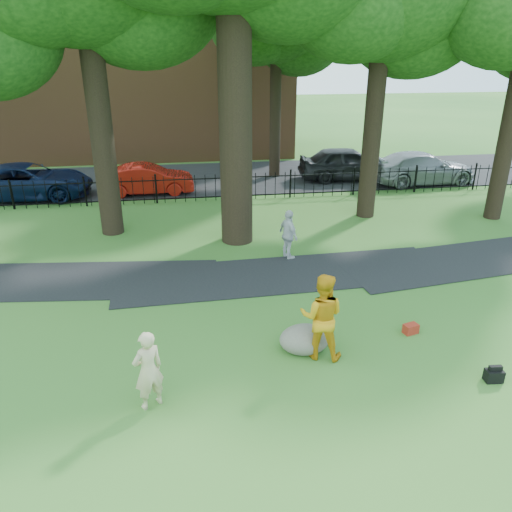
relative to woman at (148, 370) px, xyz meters
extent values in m
plane|color=#2C6222|center=(2.66, 1.57, -0.83)|extent=(120.00, 120.00, 0.00)
cube|color=black|center=(3.66, 5.47, -0.83)|extent=(36.07, 3.85, 0.03)
cube|color=black|center=(2.66, 17.57, -0.83)|extent=(80.00, 7.00, 0.02)
cube|color=black|center=(2.66, 13.57, 0.19)|extent=(44.00, 0.04, 0.04)
cube|color=black|center=(2.66, 13.57, -0.65)|extent=(44.00, 0.04, 0.04)
cube|color=brown|center=(-1.34, 25.57, 5.17)|extent=(18.00, 8.00, 12.00)
cylinder|color=black|center=(2.66, 8.57, 4.42)|extent=(1.10, 1.10, 10.50)
cylinder|color=black|center=(-1.84, 10.07, 3.72)|extent=(0.80, 0.80, 9.10)
cylinder|color=black|center=(8.16, 10.57, 3.37)|extent=(0.70, 0.70, 8.40)
ellipsoid|color=black|center=(9.64, 11.40, 6.61)|extent=(5.28, 5.28, 4.49)
cylinder|color=black|center=(13.16, 9.57, 3.19)|extent=(0.64, 0.64, 8.05)
ellipsoid|color=black|center=(11.92, 8.95, 6.76)|extent=(4.65, 4.65, 3.95)
imported|color=#C3B086|center=(0.00, 0.00, 0.00)|extent=(0.72, 0.64, 1.66)
imported|color=orange|center=(3.70, 1.17, 0.18)|extent=(1.18, 1.05, 2.02)
imported|color=silver|center=(4.12, 6.68, 0.00)|extent=(0.71, 1.05, 1.66)
ellipsoid|color=#6A6758|center=(3.40, 1.44, -0.49)|extent=(1.19, 0.92, 0.68)
cube|color=black|center=(7.05, -0.28, -0.70)|extent=(0.38, 0.25, 0.27)
cube|color=maroon|center=(6.14, 1.76, -0.71)|extent=(0.40, 0.31, 0.24)
imported|color=#A3150C|center=(-0.77, 15.14, -0.14)|extent=(4.22, 1.53, 1.38)
imported|color=#0A1636|center=(-6.10, 15.23, -0.05)|extent=(5.66, 2.73, 1.55)
imported|color=black|center=(9.23, 16.32, 0.01)|extent=(5.05, 2.27, 1.68)
imported|color=gray|center=(12.67, 15.07, -0.05)|extent=(5.49, 2.51, 1.56)
camera|label=1|loc=(0.87, -8.03, 5.70)|focal=35.00mm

